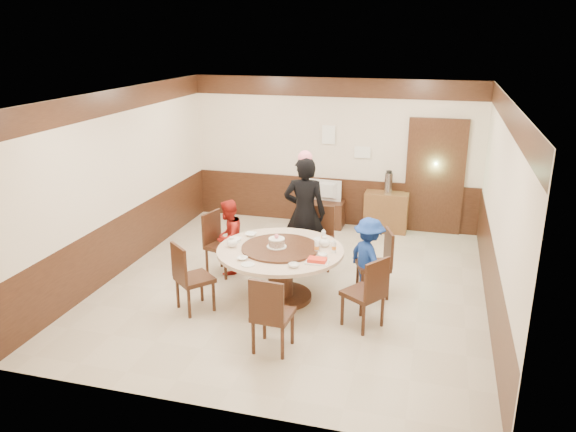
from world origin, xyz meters
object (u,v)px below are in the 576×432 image
(banquet_table, at_px, (280,263))
(shrimp_platter, at_px, (317,261))
(person_blue, at_px, (369,258))
(thermos, at_px, (388,183))
(birthday_cake, at_px, (277,242))
(television, at_px, (322,191))
(person_red, at_px, (228,237))
(tv_stand, at_px, (322,213))
(person_standing, at_px, (305,213))
(side_cabinet, at_px, (386,212))

(banquet_table, bearing_deg, shrimp_platter, -30.14)
(person_blue, xyz_separation_m, thermos, (-0.02, 2.87, 0.35))
(birthday_cake, height_order, shrimp_platter, birthday_cake)
(thermos, bearing_deg, shrimp_platter, -98.83)
(television, distance_m, thermos, 1.26)
(person_red, bearing_deg, tv_stand, 167.03)
(person_red, height_order, thermos, person_red)
(person_standing, xyz_separation_m, television, (-0.15, 2.04, -0.20))
(person_red, distance_m, birthday_cake, 1.21)
(tv_stand, bearing_deg, person_standing, -85.89)
(birthday_cake, xyz_separation_m, television, (-0.04, 3.22, -0.14))
(shrimp_platter, height_order, side_cabinet, shrimp_platter)
(tv_stand, distance_m, thermos, 1.42)
(side_cabinet, height_order, thermos, thermos)
(banquet_table, height_order, person_red, person_red)
(person_red, relative_size, birthday_cake, 4.29)
(person_red, relative_size, shrimp_platter, 3.92)
(person_blue, height_order, thermos, person_blue)
(person_blue, relative_size, television, 1.67)
(birthday_cake, bearing_deg, tv_stand, 90.66)
(thermos, bearing_deg, person_blue, -89.50)
(tv_stand, height_order, television, television)
(person_red, xyz_separation_m, shrimp_platter, (1.62, -1.00, 0.19))
(person_standing, height_order, person_red, person_standing)
(banquet_table, relative_size, tv_stand, 2.07)
(person_standing, relative_size, thermos, 4.77)
(person_standing, height_order, thermos, person_standing)
(person_blue, distance_m, birthday_cake, 1.31)
(shrimp_platter, relative_size, side_cabinet, 0.38)
(side_cabinet, bearing_deg, shrimp_platter, -98.58)
(tv_stand, bearing_deg, person_red, -110.17)
(person_blue, height_order, television, person_blue)
(television, distance_m, side_cabinet, 1.27)
(tv_stand, bearing_deg, shrimp_platter, -79.13)
(person_standing, distance_m, thermos, 2.34)
(shrimp_platter, bearing_deg, banquet_table, 149.86)
(birthday_cake, xyz_separation_m, side_cabinet, (1.19, 3.25, -0.47))
(person_standing, height_order, tv_stand, person_standing)
(person_standing, bearing_deg, shrimp_platter, 103.14)
(birthday_cake, xyz_separation_m, tv_stand, (-0.04, 3.22, -0.59))
(television, relative_size, thermos, 1.86)
(person_blue, bearing_deg, person_red, 39.47)
(tv_stand, bearing_deg, television, 180.00)
(shrimp_platter, distance_m, side_cabinet, 3.65)
(banquet_table, xyz_separation_m, person_blue, (1.18, 0.36, 0.06))
(television, xyz_separation_m, side_cabinet, (1.22, 0.03, -0.33))
(person_standing, height_order, birthday_cake, person_standing)
(birthday_cake, bearing_deg, side_cabinet, 69.97)
(television, bearing_deg, person_blue, 118.65)
(birthday_cake, height_order, thermos, thermos)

